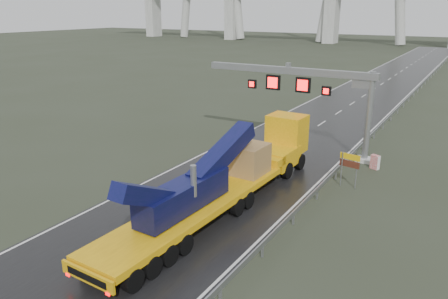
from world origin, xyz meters
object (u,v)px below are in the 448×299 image
Objects in this scene: sign_gantry at (311,87)px; heavy_haul_truck at (237,170)px; exit_sign_pair at (350,164)px; striped_barrier at (375,162)px.

sign_gantry is 0.72× the size of heavy_haul_truck.
heavy_haul_truck is at bearing -126.11° from exit_sign_pair.
sign_gantry is 6.12× the size of exit_sign_pair.
heavy_haul_truck is at bearing -100.71° from striped_barrier.
sign_gantry reaches higher than heavy_haul_truck.
exit_sign_pair is 4.80m from striped_barrier.
striped_barrier is at bearing 59.44° from heavy_haul_truck.
exit_sign_pair is (5.11, -5.91, -3.91)m from sign_gantry.
exit_sign_pair reaches higher than striped_barrier.
sign_gantry is 8.74m from exit_sign_pair.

